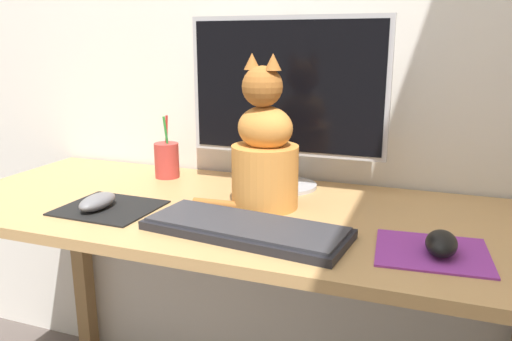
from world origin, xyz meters
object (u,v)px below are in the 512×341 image
object	(u,v)px
monitor	(287,96)
keyboard	(246,228)
computer_mouse_right	(441,243)
cat	(264,152)
pen_cup	(167,160)
computer_mouse_left	(98,202)

from	to	relation	value
monitor	keyboard	bearing A→B (deg)	-86.30
computer_mouse_right	cat	xyz separation A→B (m)	(-0.40, 0.15, 0.11)
computer_mouse_right	pen_cup	distance (m)	0.82
keyboard	computer_mouse_right	bearing A→B (deg)	10.12
computer_mouse_right	cat	distance (m)	0.44
monitor	pen_cup	world-z (taller)	monitor
keyboard	computer_mouse_right	distance (m)	0.38
keyboard	cat	distance (m)	0.22
monitor	computer_mouse_right	world-z (taller)	monitor
cat	keyboard	bearing A→B (deg)	-66.19
pen_cup	keyboard	bearing A→B (deg)	-41.63
keyboard	computer_mouse_right	xyz separation A→B (m)	(0.38, 0.02, 0.01)
computer_mouse_left	computer_mouse_right	world-z (taller)	computer_mouse_right
cat	computer_mouse_right	bearing A→B (deg)	-4.56
pen_cup	cat	bearing A→B (deg)	-24.05
cat	pen_cup	bearing A→B (deg)	172.47
computer_mouse_left	pen_cup	world-z (taller)	pen_cup
keyboard	cat	size ratio (longest dim) A/B	1.23
computer_mouse_left	cat	bearing A→B (deg)	24.35
cat	pen_cup	distance (m)	0.40
computer_mouse_left	pen_cup	size ratio (longest dim) A/B	0.63
keyboard	computer_mouse_left	xyz separation A→B (m)	(-0.38, 0.02, 0.01)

